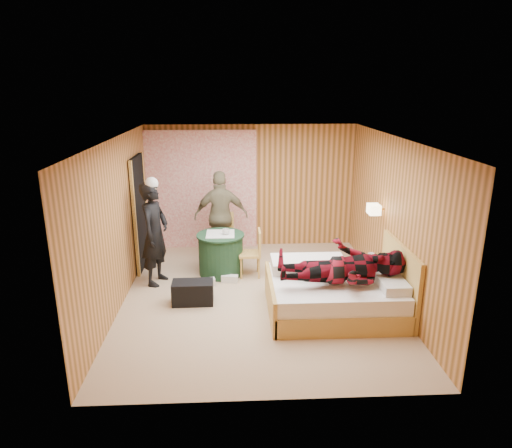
{
  "coord_description": "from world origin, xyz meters",
  "views": [
    {
      "loc": [
        -0.35,
        -6.61,
        3.24
      ],
      "look_at": [
        0.0,
        0.54,
        1.05
      ],
      "focal_mm": 32.0,
      "sensor_mm": 36.0,
      "label": 1
    }
  ],
  "objects_px": {
    "nightstand": "(372,275)",
    "duffel_bag": "(193,292)",
    "chair_far": "(222,233)",
    "bed": "(336,293)",
    "wall_lamp": "(374,209)",
    "woman_standing": "(155,234)",
    "man_at_table": "(221,216)",
    "round_table": "(221,253)",
    "man_on_bed": "(343,257)",
    "chair_near": "(254,249)"
  },
  "relations": [
    {
      "from": "chair_far",
      "to": "bed",
      "type": "bearing_deg",
      "value": -43.37
    },
    {
      "from": "nightstand",
      "to": "man_on_bed",
      "type": "xyz_separation_m",
      "value": [
        -0.73,
        -0.91,
        0.68
      ]
    },
    {
      "from": "chair_far",
      "to": "duffel_bag",
      "type": "bearing_deg",
      "value": -94.51
    },
    {
      "from": "chair_far",
      "to": "duffel_bag",
      "type": "height_order",
      "value": "chair_far"
    },
    {
      "from": "woman_standing",
      "to": "wall_lamp",
      "type": "bearing_deg",
      "value": -76.28
    },
    {
      "from": "bed",
      "to": "woman_standing",
      "type": "distance_m",
      "value": 3.09
    },
    {
      "from": "chair_near",
      "to": "man_on_bed",
      "type": "bearing_deg",
      "value": 35.9
    },
    {
      "from": "wall_lamp",
      "to": "duffel_bag",
      "type": "height_order",
      "value": "wall_lamp"
    },
    {
      "from": "bed",
      "to": "woman_standing",
      "type": "relative_size",
      "value": 1.12
    },
    {
      "from": "chair_near",
      "to": "man_at_table",
      "type": "relative_size",
      "value": 0.48
    },
    {
      "from": "duffel_bag",
      "to": "man_on_bed",
      "type": "height_order",
      "value": "man_on_bed"
    },
    {
      "from": "man_at_table",
      "to": "wall_lamp",
      "type": "bearing_deg",
      "value": 152.09
    },
    {
      "from": "woman_standing",
      "to": "chair_near",
      "type": "bearing_deg",
      "value": -65.61
    },
    {
      "from": "woman_standing",
      "to": "man_on_bed",
      "type": "distance_m",
      "value": 3.16
    },
    {
      "from": "nightstand",
      "to": "man_at_table",
      "type": "bearing_deg",
      "value": 148.25
    },
    {
      "from": "nightstand",
      "to": "man_at_table",
      "type": "distance_m",
      "value": 2.98
    },
    {
      "from": "nightstand",
      "to": "chair_far",
      "type": "relative_size",
      "value": 0.57
    },
    {
      "from": "bed",
      "to": "woman_standing",
      "type": "bearing_deg",
      "value": 157.28
    },
    {
      "from": "chair_near",
      "to": "man_on_bed",
      "type": "relative_size",
      "value": 0.47
    },
    {
      "from": "man_at_table",
      "to": "round_table",
      "type": "bearing_deg",
      "value": 88.24
    },
    {
      "from": "wall_lamp",
      "to": "bed",
      "type": "relative_size",
      "value": 0.13
    },
    {
      "from": "man_at_table",
      "to": "woman_standing",
      "type": "bearing_deg",
      "value": 42.52
    },
    {
      "from": "nightstand",
      "to": "duffel_bag",
      "type": "bearing_deg",
      "value": -173.65
    },
    {
      "from": "woman_standing",
      "to": "man_at_table",
      "type": "distance_m",
      "value": 1.5
    },
    {
      "from": "round_table",
      "to": "chair_near",
      "type": "distance_m",
      "value": 0.6
    },
    {
      "from": "nightstand",
      "to": "man_at_table",
      "type": "relative_size",
      "value": 0.31
    },
    {
      "from": "chair_near",
      "to": "woman_standing",
      "type": "bearing_deg",
      "value": -82.26
    },
    {
      "from": "chair_near",
      "to": "man_at_table",
      "type": "bearing_deg",
      "value": -144.73
    },
    {
      "from": "round_table",
      "to": "man_on_bed",
      "type": "distance_m",
      "value": 2.54
    },
    {
      "from": "round_table",
      "to": "chair_far",
      "type": "xyz_separation_m",
      "value": [
        0.01,
        0.67,
        0.16
      ]
    },
    {
      "from": "chair_far",
      "to": "woman_standing",
      "type": "distance_m",
      "value": 1.52
    },
    {
      "from": "bed",
      "to": "duffel_bag",
      "type": "height_order",
      "value": "bed"
    },
    {
      "from": "round_table",
      "to": "duffel_bag",
      "type": "distance_m",
      "value": 1.24
    },
    {
      "from": "round_table",
      "to": "man_on_bed",
      "type": "relative_size",
      "value": 0.48
    },
    {
      "from": "bed",
      "to": "chair_far",
      "type": "height_order",
      "value": "bed"
    },
    {
      "from": "chair_far",
      "to": "woman_standing",
      "type": "bearing_deg",
      "value": -128.57
    },
    {
      "from": "round_table",
      "to": "chair_near",
      "type": "xyz_separation_m",
      "value": [
        0.58,
        -0.12,
        0.11
      ]
    },
    {
      "from": "bed",
      "to": "man_at_table",
      "type": "distance_m",
      "value": 2.87
    },
    {
      "from": "nightstand",
      "to": "round_table",
      "type": "xyz_separation_m",
      "value": [
        -2.48,
        0.83,
        0.11
      ]
    },
    {
      "from": "wall_lamp",
      "to": "man_on_bed",
      "type": "distance_m",
      "value": 1.48
    },
    {
      "from": "chair_far",
      "to": "man_on_bed",
      "type": "height_order",
      "value": "man_on_bed"
    },
    {
      "from": "chair_near",
      "to": "man_at_table",
      "type": "distance_m",
      "value": 1.08
    },
    {
      "from": "bed",
      "to": "chair_far",
      "type": "bearing_deg",
      "value": 128.16
    },
    {
      "from": "chair_far",
      "to": "duffel_bag",
      "type": "xyz_separation_m",
      "value": [
        -0.42,
        -1.82,
        -0.36
      ]
    },
    {
      "from": "duffel_bag",
      "to": "round_table",
      "type": "bearing_deg",
      "value": 69.62
    },
    {
      "from": "nightstand",
      "to": "chair_near",
      "type": "xyz_separation_m",
      "value": [
        -1.9,
        0.71,
        0.22
      ]
    },
    {
      "from": "nightstand",
      "to": "round_table",
      "type": "relative_size",
      "value": 0.63
    },
    {
      "from": "chair_far",
      "to": "man_at_table",
      "type": "height_order",
      "value": "man_at_table"
    },
    {
      "from": "man_on_bed",
      "to": "duffel_bag",
      "type": "bearing_deg",
      "value": 164.68
    },
    {
      "from": "wall_lamp",
      "to": "duffel_bag",
      "type": "bearing_deg",
      "value": -168.1
    }
  ]
}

